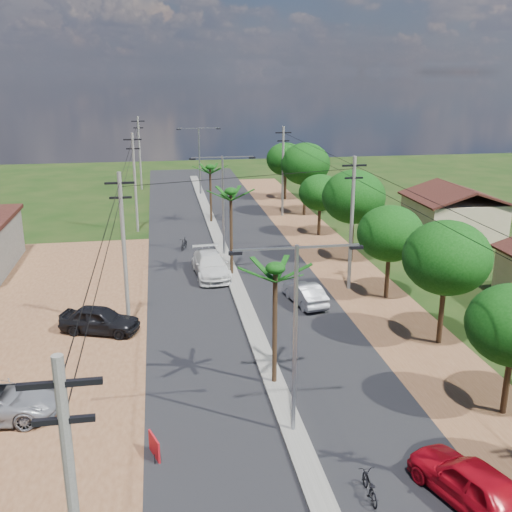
{
  "coord_description": "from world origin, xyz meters",
  "views": [
    {
      "loc": [
        -4.96,
        -20.7,
        14.11
      ],
      "look_at": [
        0.93,
        14.91,
        3.0
      ],
      "focal_mm": 42.0,
      "sensor_mm": 36.0,
      "label": 1
    }
  ],
  "objects": [
    {
      "name": "ground",
      "position": [
        0.0,
        0.0,
        0.0
      ],
      "size": [
        160.0,
        160.0,
        0.0
      ],
      "primitive_type": "plane",
      "color": "black",
      "rests_on": "ground"
    },
    {
      "name": "road",
      "position": [
        0.0,
        15.0,
        0.02
      ],
      "size": [
        12.0,
        110.0,
        0.04
      ],
      "primitive_type": "cube",
      "color": "black",
      "rests_on": "ground"
    },
    {
      "name": "median",
      "position": [
        0.0,
        18.0,
        0.09
      ],
      "size": [
        1.0,
        90.0,
        0.18
      ],
      "primitive_type": "cube",
      "color": "#605E56",
      "rests_on": "ground"
    },
    {
      "name": "dirt_shoulder_east",
      "position": [
        8.5,
        15.0,
        0.01
      ],
      "size": [
        5.0,
        90.0,
        0.03
      ],
      "primitive_type": "cube",
      "color": "brown",
      "rests_on": "ground"
    },
    {
      "name": "house_east_far",
      "position": [
        21.0,
        28.0,
        2.39
      ],
      "size": [
        7.6,
        7.5,
        4.6
      ],
      "color": "tan",
      "rests_on": "ground"
    },
    {
      "name": "tree_east_c",
      "position": [
        9.7,
        7.0,
        4.86
      ],
      "size": [
        4.6,
        4.6,
        6.83
      ],
      "color": "black",
      "rests_on": "ground"
    },
    {
      "name": "tree_east_d",
      "position": [
        9.4,
        14.0,
        4.34
      ],
      "size": [
        4.2,
        4.2,
        6.13
      ],
      "color": "black",
      "rests_on": "ground"
    },
    {
      "name": "tree_east_e",
      "position": [
        9.6,
        22.0,
        5.09
      ],
      "size": [
        4.8,
        4.8,
        7.14
      ],
      "color": "black",
      "rests_on": "ground"
    },
    {
      "name": "tree_east_f",
      "position": [
        9.2,
        30.0,
        3.89
      ],
      "size": [
        3.8,
        3.8,
        5.52
      ],
      "color": "black",
      "rests_on": "ground"
    },
    {
      "name": "tree_east_g",
      "position": [
        9.8,
        38.0,
        5.24
      ],
      "size": [
        5.0,
        5.0,
        7.38
      ],
      "color": "black",
      "rests_on": "ground"
    },
    {
      "name": "tree_east_h",
      "position": [
        9.5,
        46.0,
        4.64
      ],
      "size": [
        4.4,
        4.4,
        6.52
      ],
      "color": "black",
      "rests_on": "ground"
    },
    {
      "name": "palm_median_near",
      "position": [
        0.0,
        4.0,
        5.54
      ],
      "size": [
        2.0,
        2.0,
        6.15
      ],
      "color": "black",
      "rests_on": "ground"
    },
    {
      "name": "palm_median_mid",
      "position": [
        0.0,
        20.0,
        5.9
      ],
      "size": [
        2.0,
        2.0,
        6.55
      ],
      "color": "black",
      "rests_on": "ground"
    },
    {
      "name": "palm_median_far",
      "position": [
        0.0,
        36.0,
        5.26
      ],
      "size": [
        2.0,
        2.0,
        5.85
      ],
      "color": "black",
      "rests_on": "ground"
    },
    {
      "name": "streetlight_near",
      "position": [
        0.0,
        0.0,
        4.79
      ],
      "size": [
        5.1,
        0.18,
        8.0
      ],
      "color": "gray",
      "rests_on": "ground"
    },
    {
      "name": "streetlight_mid",
      "position": [
        0.0,
        25.0,
        4.79
      ],
      "size": [
        5.1,
        0.18,
        8.0
      ],
      "color": "gray",
      "rests_on": "ground"
    },
    {
      "name": "streetlight_far",
      "position": [
        0.0,
        50.0,
        4.79
      ],
      "size": [
        5.1,
        0.18,
        8.0
      ],
      "color": "gray",
      "rests_on": "ground"
    },
    {
      "name": "utility_pole_w_b",
      "position": [
        -7.0,
        12.0,
        4.76
      ],
      "size": [
        1.6,
        0.24,
        9.0
      ],
      "color": "#605E56",
      "rests_on": "ground"
    },
    {
      "name": "utility_pole_w_c",
      "position": [
        -7.0,
        34.0,
        4.76
      ],
      "size": [
        1.6,
        0.24,
        9.0
      ],
      "color": "#605E56",
      "rests_on": "ground"
    },
    {
      "name": "utility_pole_w_d",
      "position": [
        -7.0,
        55.0,
        4.76
      ],
      "size": [
        1.6,
        0.24,
        9.0
      ],
      "color": "#605E56",
      "rests_on": "ground"
    },
    {
      "name": "utility_pole_e_b",
      "position": [
        7.5,
        16.0,
        4.76
      ],
      "size": [
        1.6,
        0.24,
        9.0
      ],
      "color": "#605E56",
      "rests_on": "ground"
    },
    {
      "name": "utility_pole_e_c",
      "position": [
        7.5,
        38.0,
        4.76
      ],
      "size": [
        1.6,
        0.24,
        9.0
      ],
      "color": "#605E56",
      "rests_on": "ground"
    },
    {
      "name": "car_red_near",
      "position": [
        5.0,
        -5.04,
        0.81
      ],
      "size": [
        3.31,
        5.09,
        1.61
      ],
      "primitive_type": "imported",
      "rotation": [
        0.0,
        0.0,
        3.47
      ],
      "color": "maroon",
      "rests_on": "ground"
    },
    {
      "name": "car_silver_mid",
      "position": [
        3.89,
        13.76,
        0.69
      ],
      "size": [
        2.17,
        4.38,
        1.38
      ],
      "primitive_type": "imported",
      "rotation": [
        0.0,
        0.0,
        3.32
      ],
      "color": "gray",
      "rests_on": "ground"
    },
    {
      "name": "car_white_far",
      "position": [
        -1.5,
        20.12,
        0.82
      ],
      "size": [
        2.62,
        5.8,
        1.65
      ],
      "primitive_type": "imported",
      "rotation": [
        0.0,
        0.0,
        0.06
      ],
      "color": "silver",
      "rests_on": "ground"
    },
    {
      "name": "car_parked_dark",
      "position": [
        -8.56,
        11.39,
        0.76
      ],
      "size": [
        4.82,
        3.22,
        1.52
      ],
      "primitive_type": "imported",
      "rotation": [
        0.0,
        0.0,
        1.22
      ],
      "color": "black",
      "rests_on": "ground"
    },
    {
      "name": "moto_rider_east",
      "position": [
        1.74,
        -4.23,
        0.43
      ],
      "size": [
        0.64,
        1.66,
        0.86
      ],
      "primitive_type": "imported",
      "rotation": [
        0.0,
        0.0,
        3.1
      ],
      "color": "black",
      "rests_on": "ground"
    },
    {
      "name": "moto_rider_west_a",
      "position": [
        -1.84,
        21.83,
        0.48
      ],
      "size": [
        0.91,
        1.91,
        0.97
      ],
      "primitive_type": "imported",
      "rotation": [
        0.0,
        0.0,
        -0.15
      ],
      "color": "black",
      "rests_on": "ground"
    },
    {
      "name": "moto_rider_west_b",
      "position": [
        -3.06,
        27.23,
        0.5
      ],
      "size": [
        0.98,
        1.73,
        1.0
      ],
      "primitive_type": "imported",
      "rotation": [
        0.0,
        0.0,
        -0.33
      ],
      "color": "black",
      "rests_on": "ground"
    },
    {
      "name": "roadside_sign",
      "position": [
        -5.58,
        -0.69,
        0.45
      ],
      "size": [
        0.43,
        1.05,
        0.91
      ],
      "rotation": [
        0.0,
        0.0,
        0.34
      ],
      "color": "#A90F17",
      "rests_on": "ground"
    }
  ]
}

